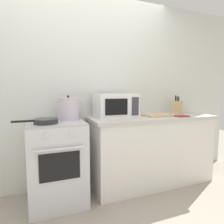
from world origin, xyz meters
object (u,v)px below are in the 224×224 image
at_px(microwave, 116,106).
at_px(cutting_board, 157,115).
at_px(stock_pot, 69,109).
at_px(stove, 57,162).
at_px(frying_pan, 45,121).
at_px(oven_mitt, 181,116).
at_px(knife_block, 177,107).

distance_m(microwave, cutting_board, 0.60).
distance_m(stock_pot, microwave, 0.58).
distance_m(stove, stock_pot, 0.62).
xyz_separation_m(frying_pan, cutting_board, (1.43, 0.10, -0.02)).
bearing_deg(stove, microwave, 6.13).
xyz_separation_m(frying_pan, oven_mitt, (1.68, -0.06, -0.02)).
bearing_deg(frying_pan, oven_mitt, -1.92).
distance_m(microwave, knife_block, 1.01).
bearing_deg(microwave, frying_pan, -167.94).
height_order(microwave, cutting_board, microwave).
height_order(frying_pan, microwave, microwave).
bearing_deg(cutting_board, stove, -179.95).
bearing_deg(stock_pot, stove, -145.07).
relative_size(knife_block, oven_mitt, 1.50).
xyz_separation_m(stove, frying_pan, (-0.11, -0.10, 0.48)).
bearing_deg(cutting_board, stock_pot, 174.76).
xyz_separation_m(stove, knife_block, (1.74, 0.14, 0.56)).
height_order(frying_pan, knife_block, knife_block).
height_order(frying_pan, cutting_board, frying_pan).
bearing_deg(microwave, knife_block, 3.52).
xyz_separation_m(stove, stock_pot, (0.15, 0.11, 0.59)).
height_order(cutting_board, knife_block, knife_block).
bearing_deg(microwave, stock_pot, 177.23).
bearing_deg(stove, frying_pan, -138.06).
relative_size(frying_pan, cutting_board, 1.24).
bearing_deg(stock_pot, knife_block, 1.22).
xyz_separation_m(cutting_board, knife_block, (0.43, 0.14, 0.09)).
xyz_separation_m(stock_pot, knife_block, (1.59, 0.03, -0.03)).
bearing_deg(microwave, cutting_board, -7.71).
bearing_deg(knife_block, cutting_board, -161.98).
bearing_deg(oven_mitt, knife_block, 59.43).
height_order(microwave, knife_block, microwave).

